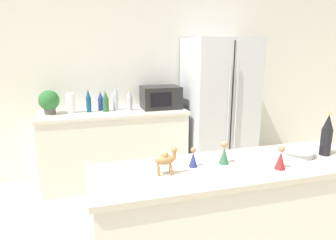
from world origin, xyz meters
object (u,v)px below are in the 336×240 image
(back_bottle_3, at_px, (89,101))
(microwave, at_px, (161,97))
(wine_bottle, at_px, (327,135))
(wise_man_figurine_crimson, at_px, (193,158))
(back_bottle_4, at_px, (116,98))
(wise_man_figurine_blue, at_px, (224,154))
(potted_plant, at_px, (49,101))
(back_bottle_0, at_px, (129,100))
(fruit_bowl, at_px, (297,152))
(back_bottle_1, at_px, (101,101))
(paper_towel_roll, at_px, (71,103))
(wise_man_figurine_purple, at_px, (281,159))
(camel_figurine, at_px, (166,159))
(refrigerator, at_px, (218,108))
(back_bottle_2, at_px, (106,102))

(back_bottle_3, bearing_deg, microwave, -0.10)
(wine_bottle, distance_m, wise_man_figurine_crimson, 0.95)
(back_bottle_4, xyz_separation_m, wise_man_figurine_blue, (0.44, -2.07, -0.05))
(back_bottle_3, xyz_separation_m, wise_man_figurine_crimson, (0.56, -2.03, -0.04))
(potted_plant, height_order, wise_man_figurine_crimson, potted_plant)
(microwave, bearing_deg, back_bottle_3, 179.90)
(back_bottle_0, xyz_separation_m, fruit_bowl, (0.83, -2.02, -0.06))
(back_bottle_0, bearing_deg, back_bottle_4, 159.32)
(fruit_bowl, xyz_separation_m, wise_man_figurine_crimson, (-0.76, 0.01, 0.03))
(microwave, height_order, fruit_bowl, microwave)
(potted_plant, height_order, wise_man_figurine_blue, potted_plant)
(potted_plant, height_order, back_bottle_1, potted_plant)
(paper_towel_roll, height_order, wise_man_figurine_crimson, paper_towel_roll)
(potted_plant, distance_m, back_bottle_3, 0.44)
(paper_towel_roll, xyz_separation_m, back_bottle_1, (0.35, 0.05, -0.00))
(paper_towel_roll, distance_m, microwave, 1.10)
(back_bottle_1, distance_m, wise_man_figurine_blue, 2.19)
(paper_towel_roll, distance_m, wise_man_figurine_purple, 2.56)
(camel_figurine, bearing_deg, wine_bottle, 0.59)
(paper_towel_roll, bearing_deg, camel_figurine, -74.88)
(microwave, distance_m, fruit_bowl, 2.09)
(fruit_bowl, distance_m, camel_figurine, 0.95)
(back_bottle_1, bearing_deg, back_bottle_3, -155.50)
(back_bottle_0, xyz_separation_m, wine_bottle, (1.02, -2.06, 0.05))
(back_bottle_3, bearing_deg, wise_man_figurine_purple, -64.50)
(back_bottle_3, height_order, wise_man_figurine_blue, back_bottle_3)
(back_bottle_3, bearing_deg, potted_plant, 178.65)
(wine_bottle, relative_size, wise_man_figurine_purple, 1.97)
(microwave, relative_size, back_bottle_0, 1.79)
(refrigerator, relative_size, microwave, 3.74)
(paper_towel_roll, xyz_separation_m, camel_figurine, (0.57, -2.11, 0.01))
(back_bottle_2, distance_m, wine_bottle, 2.45)
(back_bottle_4, height_order, camel_figurine, back_bottle_4)
(back_bottle_4, height_order, wine_bottle, wine_bottle)
(potted_plant, relative_size, back_bottle_3, 0.99)
(back_bottle_2, height_order, wise_man_figurine_blue, back_bottle_2)
(back_bottle_0, height_order, fruit_bowl, back_bottle_0)
(paper_towel_roll, xyz_separation_m, back_bottle_2, (0.40, -0.03, 0.00))
(wine_bottle, distance_m, wise_man_figurine_blue, 0.74)
(back_bottle_1, height_order, back_bottle_2, back_bottle_2)
(paper_towel_roll, relative_size, microwave, 0.48)
(back_bottle_1, bearing_deg, back_bottle_4, -9.78)
(back_bottle_1, height_order, wise_man_figurine_crimson, back_bottle_1)
(camel_figurine, bearing_deg, paper_towel_roll, 105.12)
(camel_figurine, bearing_deg, back_bottle_1, 95.81)
(paper_towel_roll, bearing_deg, potted_plant, -179.34)
(back_bottle_1, height_order, back_bottle_4, back_bottle_4)
(potted_plant, relative_size, wise_man_figurine_purple, 1.89)
(fruit_bowl, bearing_deg, back_bottle_4, 115.47)
(back_bottle_1, distance_m, fruit_bowl, 2.41)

